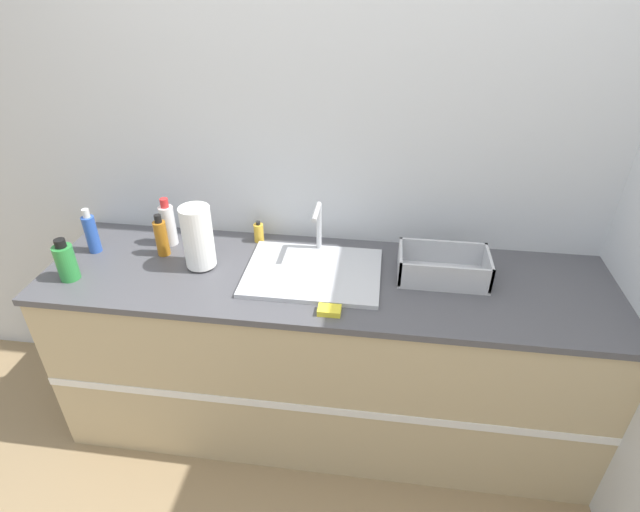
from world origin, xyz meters
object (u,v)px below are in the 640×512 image
Objects in this scene: sink at (313,270)px; dish_rack at (443,269)px; soap_dispenser at (259,233)px; bottle_blue at (91,233)px; bottle_white_spray at (168,224)px; bottle_amber at (161,237)px; bottle_green at (66,262)px; paper_towel_roll at (198,237)px.

dish_rack is at bearing 4.75° from sink.
soap_dispenser is (-0.30, 0.24, 0.03)m from sink.
bottle_white_spray is at bearing 19.53° from bottle_blue.
bottle_amber is 1.06× the size of bottle_green.
bottle_green is (-1.57, -0.22, 0.04)m from dish_rack.
paper_towel_roll is 1.43× the size of bottle_amber.
paper_towel_roll reaches higher than soap_dispenser.
bottle_amber is 1.90× the size of soap_dispenser.
paper_towel_roll is at bearing -179.20° from sink.
soap_dispenser is at bearing 51.06° from paper_towel_roll.
bottle_green is (-0.32, -0.24, -0.00)m from bottle_amber.
bottle_blue is 1.13× the size of bottle_green.
sink is at bearing -39.04° from soap_dispenser.
bottle_amber is at bearing 3.10° from bottle_blue.
soap_dispenser is at bearing 140.96° from sink.
bottle_blue is at bearing -160.47° from bottle_white_spray.
bottle_amber is 0.44m from soap_dispenser.
paper_towel_roll is 1.23× the size of bottle_white_spray.
bottle_blue reaches higher than dish_rack.
bottle_white_spray is at bearing 166.93° from sink.
bottle_amber is 0.33m from bottle_blue.
bottle_green reaches higher than soap_dispenser.
bottle_amber is at bearing 178.96° from dish_rack.
bottle_green is at bearing -142.85° from bottle_amber.
bottle_white_spray is 2.21× the size of soap_dispenser.
sink is 0.73m from bottle_white_spray.
soap_dispenser is at bearing 23.02° from bottle_amber.
bottle_blue is (-0.33, -0.02, 0.01)m from bottle_amber.
bottle_white_spray reaches higher than soap_dispenser.
paper_towel_roll reaches higher than bottle_white_spray.
sink reaches higher than dish_rack.
bottle_green is at bearing -170.38° from sink.
soap_dispenser is (0.73, 0.19, -0.05)m from bottle_blue.
soap_dispenser is (0.20, 0.25, -0.10)m from paper_towel_roll.
bottle_blue is at bearing -165.44° from soap_dispenser.
dish_rack is 0.87m from soap_dispenser.
bottle_amber is at bearing 37.15° from bottle_green.
sink is at bearing 9.62° from bottle_green.
bottle_blue is (-1.58, 0.00, 0.05)m from dish_rack.
paper_towel_roll is 0.55m from bottle_green.
bottle_green is (-1.02, -0.17, 0.07)m from sink.
sink reaches higher than bottle_amber.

